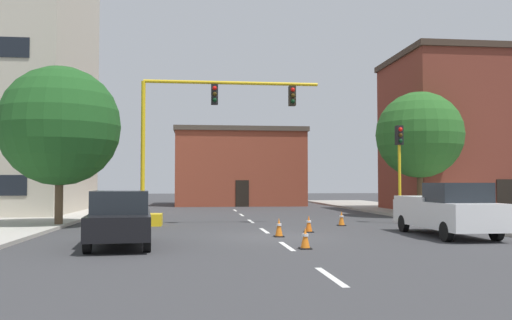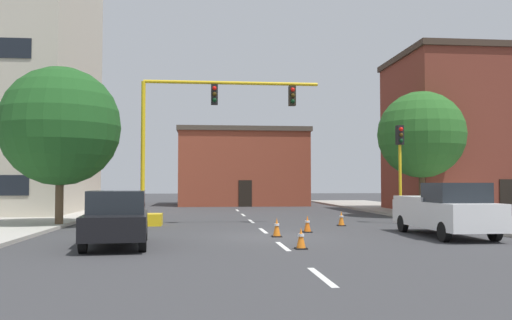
{
  "view_description": "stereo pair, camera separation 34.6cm",
  "coord_description": "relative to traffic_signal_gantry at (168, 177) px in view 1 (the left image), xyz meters",
  "views": [
    {
      "loc": [
        -2.87,
        -19.76,
        1.99
      ],
      "look_at": [
        0.06,
        6.13,
        3.09
      ],
      "focal_mm": 37.84,
      "sensor_mm": 36.0,
      "label": 1
    },
    {
      "loc": [
        -2.52,
        -19.79,
        1.99
      ],
      "look_at": [
        0.06,
        6.13,
        3.09
      ],
      "focal_mm": 37.84,
      "sensor_mm": 36.0,
      "label": 2
    }
  ],
  "objects": [
    {
      "name": "lane_stripe_seg_1",
      "position": [
        4.1,
        -14.22,
        -2.25
      ],
      "size": [
        0.16,
        2.4,
        0.01
      ],
      "primitive_type": "cube",
      "color": "silver",
      "rests_on": "ground_plane"
    },
    {
      "name": "traffic_cone_roadside_b",
      "position": [
        7.98,
        -1.09,
        -1.92
      ],
      "size": [
        0.36,
        0.36,
        0.69
      ],
      "color": "black",
      "rests_on": "ground_plane"
    },
    {
      "name": "traffic_cone_roadside_a",
      "position": [
        4.54,
        -9.47,
        -1.93
      ],
      "size": [
        0.36,
        0.36,
        0.65
      ],
      "color": "black",
      "rests_on": "ground_plane"
    },
    {
      "name": "pickup_truck_white",
      "position": [
        10.57,
        -6.26,
        -1.28
      ],
      "size": [
        2.06,
        5.42,
        1.99
      ],
      "color": "white",
      "rests_on": "ground_plane"
    },
    {
      "name": "tree_right_mid",
      "position": [
        14.31,
        4.75,
        2.54
      ],
      "size": [
        5.06,
        5.06,
        7.33
      ],
      "color": "#4C3823",
      "rests_on": "ground_plane"
    },
    {
      "name": "building_row_right",
      "position": [
        20.14,
        9.8,
        3.14
      ],
      "size": [
        10.64,
        8.55,
        10.76
      ],
      "color": "brown",
      "rests_on": "ground_plane"
    },
    {
      "name": "lane_stripe_seg_3",
      "position": [
        4.1,
        -3.22,
        -2.25
      ],
      "size": [
        0.16,
        2.4,
        0.01
      ],
      "primitive_type": "cube",
      "color": "silver",
      "rests_on": "ground_plane"
    },
    {
      "name": "lane_stripe_seg_4",
      "position": [
        4.1,
        2.28,
        -2.25
      ],
      "size": [
        0.16,
        2.4,
        0.01
      ],
      "primitive_type": "cube",
      "color": "silver",
      "rests_on": "ground_plane"
    },
    {
      "name": "lane_stripe_seg_2",
      "position": [
        4.1,
        -8.72,
        -2.25
      ],
      "size": [
        0.16,
        2.4,
        0.01
      ],
      "primitive_type": "cube",
      "color": "silver",
      "rests_on": "ground_plane"
    },
    {
      "name": "tree_left_near",
      "position": [
        -4.82,
        -0.46,
        2.29
      ],
      "size": [
        5.38,
        5.38,
        7.24
      ],
      "color": "brown",
      "rests_on": "ground_plane"
    },
    {
      "name": "building_brick_center",
      "position": [
        5.13,
        23.17,
        1.13
      ],
      "size": [
        11.37,
        8.62,
        6.74
      ],
      "color": "brown",
      "rests_on": "ground_plane"
    },
    {
      "name": "traffic_cone_roadside_d",
      "position": [
        4.32,
        -5.8,
        -1.91
      ],
      "size": [
        0.36,
        0.36,
        0.7
      ],
      "color": "black",
      "rests_on": "ground_plane"
    },
    {
      "name": "lane_stripe_seg_6",
      "position": [
        4.1,
        13.28,
        -2.25
      ],
      "size": [
        0.16,
        2.4,
        0.01
      ],
      "primitive_type": "cube",
      "color": "silver",
      "rests_on": "ground_plane"
    },
    {
      "name": "lane_stripe_seg_5",
      "position": [
        4.1,
        7.78,
        -2.25
      ],
      "size": [
        0.16,
        2.4,
        0.01
      ],
      "primitive_type": "cube",
      "color": "silver",
      "rests_on": "ground_plane"
    },
    {
      "name": "traffic_light_pole_right",
      "position": [
        11.22,
        -0.0,
        1.28
      ],
      "size": [
        0.32,
        0.47,
        4.8
      ],
      "color": "yellow",
      "rests_on": "ground_plane"
    },
    {
      "name": "sidewalk_left",
      "position": [
        -7.51,
        2.28,
        -2.18
      ],
      "size": [
        6.0,
        56.0,
        0.14
      ],
      "primitive_type": "cube",
      "color": "#B2ADA3",
      "rests_on": "ground_plane"
    },
    {
      "name": "traffic_cone_roadside_c",
      "position": [
        5.79,
        -4.14,
        -1.92
      ],
      "size": [
        0.36,
        0.36,
        0.68
      ],
      "color": "black",
      "rests_on": "ground_plane"
    },
    {
      "name": "sedan_black_near_left",
      "position": [
        -1.09,
        -8.17,
        -1.36
      ],
      "size": [
        2.25,
        4.65,
        1.74
      ],
      "color": "black",
      "rests_on": "ground_plane"
    },
    {
      "name": "traffic_signal_gantry",
      "position": [
        0.0,
        0.0,
        0.0
      ],
      "size": [
        9.21,
        1.2,
        6.83
      ],
      "color": "yellow",
      "rests_on": "ground_plane"
    },
    {
      "name": "sidewalk_right",
      "position": [
        15.72,
        2.28,
        -2.18
      ],
      "size": [
        6.0,
        56.0,
        0.14
      ],
      "primitive_type": "cube",
      "color": "#9E998E",
      "rests_on": "ground_plane"
    },
    {
      "name": "ground_plane",
      "position": [
        4.1,
        -5.72,
        -2.25
      ],
      "size": [
        160.0,
        160.0,
        0.0
      ],
      "primitive_type": "plane",
      "color": "#38383A"
    }
  ]
}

